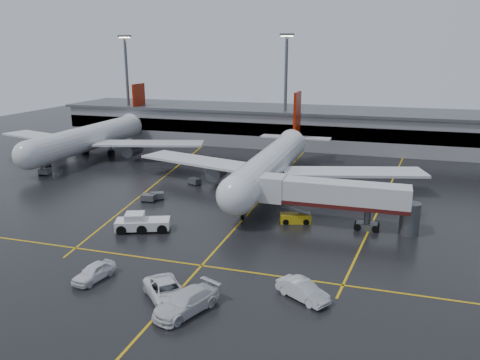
% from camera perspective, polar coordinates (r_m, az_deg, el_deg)
% --- Properties ---
extents(ground, '(220.00, 220.00, 0.00)m').
position_cam_1_polar(ground, '(70.75, 2.03, -2.85)').
color(ground, black).
rests_on(ground, ground).
extents(apron_line_centre, '(0.25, 90.00, 0.02)m').
position_cam_1_polar(apron_line_centre, '(70.74, 2.03, -2.84)').
color(apron_line_centre, gold).
rests_on(apron_line_centre, ground).
extents(apron_line_stop, '(60.00, 0.25, 0.02)m').
position_cam_1_polar(apron_line_stop, '(51.30, -4.59, -10.11)').
color(apron_line_stop, gold).
rests_on(apron_line_stop, ground).
extents(apron_line_left, '(9.99, 69.35, 0.02)m').
position_cam_1_polar(apron_line_left, '(86.65, -9.04, 0.36)').
color(apron_line_left, gold).
rests_on(apron_line_left, ground).
extents(apron_line_right, '(7.57, 69.64, 0.02)m').
position_cam_1_polar(apron_line_right, '(78.06, 16.89, -1.77)').
color(apron_line_right, gold).
rests_on(apron_line_right, ground).
extents(terminal, '(122.00, 19.00, 8.60)m').
position_cam_1_polar(terminal, '(115.57, 8.40, 6.27)').
color(terminal, gray).
rests_on(terminal, ground).
extents(light_mast_left, '(3.00, 1.20, 25.45)m').
position_cam_1_polar(light_mast_left, '(124.14, -13.28, 11.36)').
color(light_mast_left, '#595B60').
rests_on(light_mast_left, ground).
extents(light_mast_mid, '(3.00, 1.20, 25.45)m').
position_cam_1_polar(light_mast_mid, '(109.55, 5.47, 11.23)').
color(light_mast_mid, '#595B60').
rests_on(light_mast_mid, ground).
extents(main_airliner, '(48.80, 45.60, 14.10)m').
position_cam_1_polar(main_airliner, '(78.69, 3.93, 2.16)').
color(main_airliner, silver).
rests_on(main_airliner, ground).
extents(second_airliner, '(48.80, 45.60, 14.10)m').
position_cam_1_polar(second_airliner, '(106.64, -17.04, 4.97)').
color(second_airliner, silver).
rests_on(second_airliner, ground).
extents(jet_bridge, '(19.90, 3.40, 6.05)m').
position_cam_1_polar(jet_bridge, '(61.87, 11.24, -1.99)').
color(jet_bridge, silver).
rests_on(jet_bridge, ground).
extents(pushback_tractor, '(7.18, 4.91, 2.38)m').
position_cam_1_polar(pushback_tractor, '(61.44, -11.66, -5.07)').
color(pushback_tractor, white).
rests_on(pushback_tractor, ground).
extents(belt_loader, '(4.26, 2.78, 2.50)m').
position_cam_1_polar(belt_loader, '(63.42, 6.60, -4.52)').
color(belt_loader, gold).
rests_on(belt_loader, ground).
extents(service_van_a, '(6.64, 6.75, 1.80)m').
position_cam_1_polar(service_van_a, '(44.70, -8.67, -13.00)').
color(service_van_a, white).
rests_on(service_van_a, ground).
extents(service_van_b, '(5.02, 7.06, 1.90)m').
position_cam_1_polar(service_van_b, '(42.78, -6.41, -14.22)').
color(service_van_b, silver).
rests_on(service_van_b, ground).
extents(service_van_c, '(5.43, 4.31, 1.73)m').
position_cam_1_polar(service_van_c, '(44.92, 7.48, -12.86)').
color(service_van_c, silver).
rests_on(service_van_c, ground).
extents(service_van_d, '(2.73, 5.08, 1.64)m').
position_cam_1_polar(service_van_d, '(50.06, -16.98, -10.41)').
color(service_van_d, white).
rests_on(service_van_d, ground).
extents(baggage_cart_a, '(2.38, 2.10, 1.12)m').
position_cam_1_polar(baggage_cart_a, '(73.60, -9.85, -1.84)').
color(baggage_cart_a, '#595B60').
rests_on(baggage_cart_a, ground).
extents(baggage_cart_b, '(2.08, 1.43, 1.12)m').
position_cam_1_polar(baggage_cart_b, '(72.87, -10.84, -2.06)').
color(baggage_cart_b, '#595B60').
rests_on(baggage_cart_b, ground).
extents(baggage_cart_c, '(2.36, 2.03, 1.12)m').
position_cam_1_polar(baggage_cart_c, '(80.91, -5.44, -0.12)').
color(baggage_cart_c, '#595B60').
rests_on(baggage_cart_c, ground).
extents(baggage_cart_d, '(2.29, 1.82, 1.12)m').
position_cam_1_polar(baggage_cart_d, '(100.81, -22.18, 1.87)').
color(baggage_cart_d, '#595B60').
rests_on(baggage_cart_d, ground).
extents(baggage_cart_e, '(2.10, 1.46, 1.12)m').
position_cam_1_polar(baggage_cart_e, '(93.88, -22.21, 0.94)').
color(baggage_cart_e, '#595B60').
rests_on(baggage_cart_e, ground).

